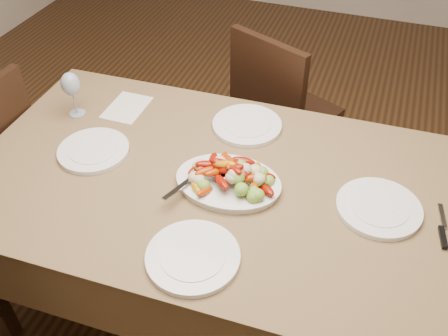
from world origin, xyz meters
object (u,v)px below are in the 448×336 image
at_px(serving_platter, 228,184).
at_px(wine_glass, 73,93).
at_px(plate_far, 247,125).
at_px(chair_far, 287,112).
at_px(plate_left, 94,151).
at_px(plate_right, 379,208).
at_px(plate_near, 193,257).
at_px(dining_table, 224,250).

relative_size(serving_platter, wine_glass, 1.75).
bearing_deg(plate_far, wine_glass, -168.02).
bearing_deg(plate_far, chair_far, 84.61).
height_order(plate_left, wine_glass, wine_glass).
distance_m(plate_right, plate_near, 0.64).
height_order(serving_platter, plate_left, serving_platter).
bearing_deg(dining_table, wine_glass, 165.32).
distance_m(plate_far, wine_glass, 0.71).
xyz_separation_m(serving_platter, plate_near, (0.00, -0.34, -0.00)).
bearing_deg(chair_far, plate_right, 144.47).
height_order(dining_table, plate_far, plate_far).
bearing_deg(plate_left, wine_glass, 134.38).
bearing_deg(wine_glass, dining_table, -14.68).
height_order(dining_table, plate_near, plate_near).
xyz_separation_m(dining_table, serving_platter, (0.02, -0.02, 0.39)).
relative_size(dining_table, chair_far, 1.94).
distance_m(plate_left, wine_glass, 0.29).
height_order(plate_right, wine_glass, wine_glass).
bearing_deg(dining_table, serving_platter, -39.93).
relative_size(chair_far, serving_platter, 2.66).
height_order(dining_table, serving_platter, serving_platter).
height_order(serving_platter, plate_right, serving_platter).
relative_size(plate_right, wine_glass, 1.37).
xyz_separation_m(serving_platter, plate_right, (0.51, 0.06, -0.00)).
relative_size(chair_far, wine_glass, 4.64).
distance_m(plate_far, plate_near, 0.69).
relative_size(chair_far, plate_left, 3.57).
xyz_separation_m(chair_far, plate_right, (0.50, -0.85, 0.29)).
height_order(plate_far, plate_near, same).
distance_m(chair_far, serving_platter, 0.95).
height_order(chair_far, plate_near, chair_far).
distance_m(plate_left, plate_far, 0.60).
bearing_deg(plate_left, dining_table, 1.36).
xyz_separation_m(plate_right, wine_glass, (-1.24, 0.15, 0.09)).
distance_m(dining_table, plate_near, 0.53).
distance_m(dining_table, chair_far, 0.89).
bearing_deg(wine_glass, plate_near, -36.36).
distance_m(chair_far, plate_left, 1.09).
distance_m(plate_left, plate_right, 1.04).
bearing_deg(plate_right, dining_table, -175.92).
height_order(chair_far, serving_platter, chair_far).
distance_m(plate_right, wine_glass, 1.25).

